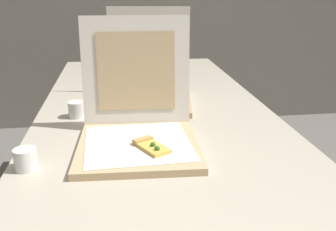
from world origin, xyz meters
name	(u,v)px	position (x,y,z in m)	size (l,w,h in m)	color
table	(157,127)	(0.00, 0.62, 0.69)	(0.93, 2.25, 0.74)	#BCB29E
pizza_box_front	(138,128)	(-0.09, 0.36, 0.79)	(0.39, 0.43, 0.39)	tan
pizza_box_middle	(148,89)	(-0.02, 0.82, 0.79)	(0.42, 0.42, 0.39)	tan
cup_white_near_left	(26,159)	(-0.41, 0.22, 0.77)	(0.06, 0.06, 0.06)	white
cup_white_mid	(77,110)	(-0.31, 0.65, 0.77)	(0.06, 0.06, 0.06)	white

